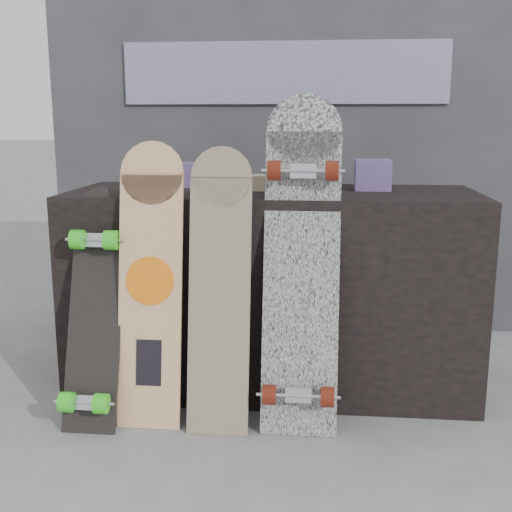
# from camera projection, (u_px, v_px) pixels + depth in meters

# --- Properties ---
(ground) EXTENTS (60.00, 60.00, 0.00)m
(ground) POSITION_uv_depth(u_px,v_px,m) (261.00, 438.00, 2.22)
(ground) COLOR slate
(ground) RESTS_ON ground
(vendor_table) EXTENTS (1.60, 0.60, 0.80)m
(vendor_table) POSITION_uv_depth(u_px,v_px,m) (272.00, 289.00, 2.62)
(vendor_table) COLOR black
(vendor_table) RESTS_ON ground
(booth) EXTENTS (2.40, 0.22, 2.20)m
(booth) POSITION_uv_depth(u_px,v_px,m) (285.00, 114.00, 3.30)
(booth) COLOR #353439
(booth) RESTS_ON ground
(merch_box_purple) EXTENTS (0.18, 0.12, 0.10)m
(merch_box_purple) POSITION_uv_depth(u_px,v_px,m) (185.00, 175.00, 2.68)
(merch_box_purple) COLOR navy
(merch_box_purple) RESTS_ON vendor_table
(merch_box_small) EXTENTS (0.14, 0.14, 0.12)m
(merch_box_small) POSITION_uv_depth(u_px,v_px,m) (372.00, 175.00, 2.56)
(merch_box_small) COLOR navy
(merch_box_small) RESTS_ON vendor_table
(merch_box_flat) EXTENTS (0.22, 0.10, 0.06)m
(merch_box_flat) POSITION_uv_depth(u_px,v_px,m) (277.00, 183.00, 2.55)
(merch_box_flat) COLOR #D1B78C
(merch_box_flat) RESTS_ON vendor_table
(longboard_geisha) EXTENTS (0.23, 0.20, 1.01)m
(longboard_geisha) POSITION_uv_depth(u_px,v_px,m) (151.00, 277.00, 2.27)
(longboard_geisha) COLOR beige
(longboard_geisha) RESTS_ON ground
(longboard_celtic) EXTENTS (0.22, 0.20, 0.99)m
(longboard_celtic) POSITION_uv_depth(u_px,v_px,m) (220.00, 282.00, 2.23)
(longboard_celtic) COLOR beige
(longboard_celtic) RESTS_ON ground
(longboard_cascadia) EXTENTS (0.27, 0.34, 1.17)m
(longboard_cascadia) POSITION_uv_depth(u_px,v_px,m) (302.00, 257.00, 2.23)
(longboard_cascadia) COLOR white
(longboard_cascadia) RESTS_ON ground
(skateboard_dark) EXTENTS (0.19, 0.36, 0.84)m
(skateboard_dark) POSITION_uv_depth(u_px,v_px,m) (95.00, 305.00, 2.29)
(skateboard_dark) COLOR black
(skateboard_dark) RESTS_ON ground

